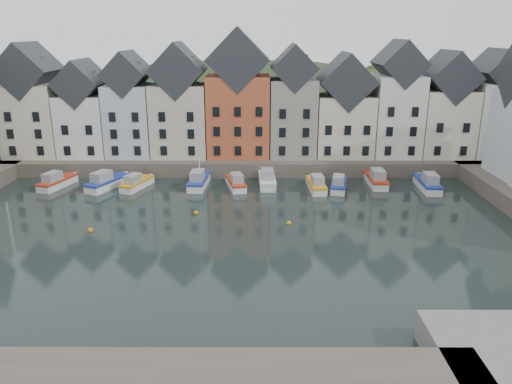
{
  "coord_description": "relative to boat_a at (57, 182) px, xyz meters",
  "views": [
    {
      "loc": [
        2.65,
        -43.29,
        19.15
      ],
      "look_at": [
        2.59,
        6.0,
        3.21
      ],
      "focal_mm": 35.0,
      "sensor_mm": 36.0,
      "label": 1
    }
  ],
  "objects": [
    {
      "name": "ground",
      "position": [
        23.04,
        -17.93,
        -0.71
      ],
      "size": [
        260.0,
        260.0,
        0.0
      ],
      "primitive_type": "plane",
      "color": "black",
      "rests_on": "ground"
    },
    {
      "name": "far_quay",
      "position": [
        23.04,
        12.07,
        0.29
      ],
      "size": [
        90.0,
        16.0,
        2.0
      ],
      "primitive_type": "cube",
      "color": "#4A4238",
      "rests_on": "ground"
    },
    {
      "name": "hillside",
      "position": [
        23.05,
        38.07,
        -18.67
      ],
      "size": [
        153.6,
        70.4,
        64.0
      ],
      "color": "black",
      "rests_on": "ground"
    },
    {
      "name": "far_terrace",
      "position": [
        26.25,
        10.07,
        8.17
      ],
      "size": [
        72.37,
        8.16,
        17.78
      ],
      "color": "beige",
      "rests_on": "far_quay"
    },
    {
      "name": "mooring_buoys",
      "position": [
        19.04,
        -12.6,
        -0.56
      ],
      "size": [
        20.5,
        5.5,
        0.5
      ],
      "color": "orange",
      "rests_on": "ground"
    },
    {
      "name": "boat_a",
      "position": [
        0.0,
        0.0,
        0.0
      ],
      "size": [
        3.62,
        6.47,
        2.37
      ],
      "rotation": [
        0.0,
        0.0,
        -0.29
      ],
      "color": "silver",
      "rests_on": "ground"
    },
    {
      "name": "boat_b",
      "position": [
        6.48,
        -0.38,
        0.07
      ],
      "size": [
        4.54,
        7.03,
        2.59
      ],
      "rotation": [
        0.0,
        0.0,
        -0.4
      ],
      "color": "silver",
      "rests_on": "ground"
    },
    {
      "name": "boat_c",
      "position": [
        10.34,
        -0.48,
        -0.05
      ],
      "size": [
        3.55,
        6.03,
        2.21
      ],
      "rotation": [
        0.0,
        0.0,
        -0.33
      ],
      "color": "silver",
      "rests_on": "ground"
    },
    {
      "name": "boat_d",
      "position": [
        18.21,
        0.29,
        0.12
      ],
      "size": [
        2.52,
        6.76,
        12.68
      ],
      "rotation": [
        0.0,
        0.0,
        -0.07
      ],
      "color": "silver",
      "rests_on": "ground"
    },
    {
      "name": "boat_e",
      "position": [
        23.04,
        -0.27,
        -0.04
      ],
      "size": [
        3.1,
        6.13,
        2.25
      ],
      "rotation": [
        0.0,
        0.0,
        0.23
      ],
      "color": "silver",
      "rests_on": "ground"
    },
    {
      "name": "boat_f",
      "position": [
        27.05,
        0.86,
        0.05
      ],
      "size": [
        2.25,
        6.7,
        2.55
      ],
      "rotation": [
        0.0,
        0.0,
        0.03
      ],
      "color": "silver",
      "rests_on": "ground"
    },
    {
      "name": "boat_g",
      "position": [
        33.24,
        -1.11,
        -0.02
      ],
      "size": [
        2.19,
        6.07,
        2.29
      ],
      "rotation": [
        0.0,
        0.0,
        0.06
      ],
      "color": "silver",
      "rests_on": "ground"
    },
    {
      "name": "boat_h",
      "position": [
        36.04,
        -1.02,
        -0.04
      ],
      "size": [
        2.91,
        6.08,
        2.24
      ],
      "rotation": [
        0.0,
        0.0,
        -0.2
      ],
      "color": "silver",
      "rests_on": "ground"
    },
    {
      "name": "boat_i",
      "position": [
        41.25,
        1.05,
        0.04
      ],
      "size": [
        2.04,
        6.55,
        2.52
      ],
      "rotation": [
        0.0,
        0.0,
        0.0
      ],
      "color": "silver",
      "rests_on": "ground"
    },
    {
      "name": "boat_j",
      "position": [
        47.36,
        -0.93,
        0.05
      ],
      "size": [
        2.32,
        6.69,
        2.54
      ],
      "rotation": [
        0.0,
        0.0,
        -0.04
      ],
      "color": "silver",
      "rests_on": "ground"
    }
  ]
}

